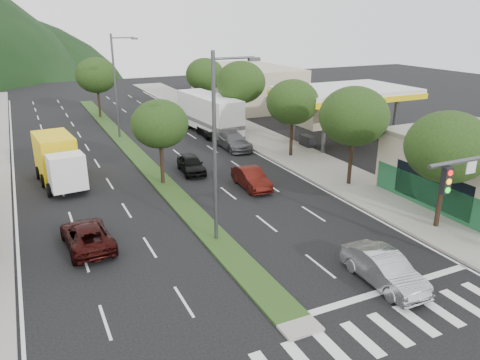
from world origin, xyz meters
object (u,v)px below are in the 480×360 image
tree_r_b (354,116)px  tree_r_d (241,82)px  car_queue_a (191,164)px  tree_r_e (205,75)px  car_queue_d (211,131)px  tree_med_far (96,75)px  car_queue_b (233,141)px  box_truck (58,162)px  tree_med_near (160,124)px  streetlight_near (218,140)px  streetlight_mid (117,81)px  tree_r_a (448,147)px  car_queue_c (251,178)px  tree_r_c (293,102)px  sedan_silver (384,269)px  car_queue_e (168,123)px  suv_maroon (87,236)px  motorhome (209,113)px

tree_r_b → tree_r_d: size_ratio=0.97×
tree_r_b → car_queue_a: (-9.25, 7.57, -4.34)m
tree_r_e → car_queue_d: bearing=-108.6°
tree_r_b → tree_r_d: tree_r_d is taller
tree_med_far → car_queue_b: 21.67m
box_truck → car_queue_a: bearing=162.8°
tree_med_near → streetlight_near: size_ratio=0.60×
streetlight_mid → car_queue_d: 10.26m
tree_r_a → streetlight_near: (-11.79, 4.00, 0.76)m
tree_r_e → car_queue_c: 26.59m
tree_r_c → tree_r_d: 10.01m
tree_med_near → car_queue_b: tree_med_near is taller
tree_med_near → streetlight_mid: size_ratio=0.60×
streetlight_near → tree_r_e: bearing=69.8°
streetlight_near → sedan_silver: bearing=-55.8°
streetlight_mid → car_queue_b: size_ratio=1.93×
tree_r_a → car_queue_b: (-3.40, 20.57, -4.07)m
sedan_silver → car_queue_d: sedan_silver is taller
tree_r_b → streetlight_mid: size_ratio=0.69×
tree_r_a → car_queue_b: tree_r_a is taller
tree_med_near → streetlight_near: bearing=-88.8°
tree_r_d → streetlight_near: 24.97m
sedan_silver → tree_r_a: bearing=27.1°
tree_med_far → car_queue_e: tree_med_far is taller
tree_r_e → streetlight_near: (-11.79, -32.00, 0.69)m
suv_maroon → box_truck: size_ratio=0.68×
tree_r_b → car_queue_d: tree_r_b is taller
tree_r_d → car_queue_b: (-3.40, -5.43, -4.43)m
sedan_silver → car_queue_e: size_ratio=1.16×
box_truck → car_queue_b: bearing=-174.3°
tree_r_c → suv_maroon: tree_r_c is taller
tree_r_d → car_queue_b: 7.79m
sedan_silver → car_queue_c: 13.87m
tree_r_b → streetlight_near: size_ratio=0.69×
streetlight_mid → car_queue_e: streetlight_mid is taller
car_queue_e → streetlight_near: bearing=-108.7°
tree_r_b → tree_r_e: bearing=90.0°
tree_med_near → car_queue_e: 17.85m
car_queue_c → car_queue_d: 15.31m
tree_r_c → tree_r_e: bearing=90.0°
car_queue_a → car_queue_b: car_queue_b is taller
tree_r_b → box_truck: bearing=153.0°
tree_r_c → tree_r_a: bearing=-90.0°
box_truck → tree_r_b: bearing=147.4°
car_queue_b → box_truck: 15.62m
tree_r_a → box_truck: (-18.69, 17.51, -3.21)m
tree_r_b → tree_r_e: 28.00m
tree_med_near → car_queue_d: (8.50, 11.57, -3.83)m
tree_med_far → car_queue_c: bearing=-79.5°
tree_med_near → motorhome: size_ratio=0.59×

